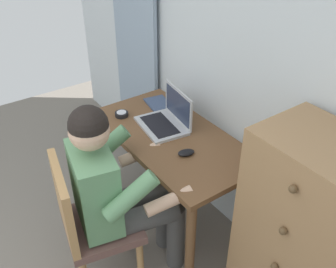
# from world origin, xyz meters

# --- Properties ---
(wall_back) EXTENTS (4.80, 0.05, 2.50)m
(wall_back) POSITION_xyz_m (0.00, 2.20, 1.25)
(wall_back) COLOR silver
(wall_back) RESTS_ON ground_plane
(curtain_panel) EXTENTS (0.58, 0.03, 2.29)m
(curtain_panel) POSITION_xyz_m (-1.33, 2.13, 1.14)
(curtain_panel) COLOR #8EA3B7
(curtain_panel) RESTS_ON ground_plane
(desk) EXTENTS (1.14, 0.59, 0.74)m
(desk) POSITION_xyz_m (-0.42, 1.83, 0.62)
(desk) COLOR brown
(desk) RESTS_ON ground_plane
(dresser) EXTENTS (0.60, 0.44, 1.18)m
(dresser) POSITION_xyz_m (0.56, 1.93, 0.59)
(dresser) COLOR #9E754C
(dresser) RESTS_ON ground_plane
(chair) EXTENTS (0.49, 0.48, 0.88)m
(chair) POSITION_xyz_m (-0.28, 1.17, 0.50)
(chair) COLOR brown
(chair) RESTS_ON ground_plane
(person_seated) EXTENTS (0.61, 0.64, 1.20)m
(person_seated) POSITION_xyz_m (-0.24, 1.35, 0.68)
(person_seated) COLOR #4C4C4C
(person_seated) RESTS_ON ground_plane
(laptop) EXTENTS (0.37, 0.30, 0.24)m
(laptop) POSITION_xyz_m (-0.53, 1.87, 0.79)
(laptop) COLOR #B7BABF
(laptop) RESTS_ON desk
(computer_mouse) EXTENTS (0.08, 0.11, 0.03)m
(computer_mouse) POSITION_xyz_m (-0.20, 1.78, 0.75)
(computer_mouse) COLOR black
(computer_mouse) RESTS_ON desk
(desk_clock) EXTENTS (0.09, 0.09, 0.03)m
(desk_clock) POSITION_xyz_m (-0.80, 1.69, 0.75)
(desk_clock) COLOR black
(desk_clock) RESTS_ON desk
(notebook_pad) EXTENTS (0.23, 0.18, 0.01)m
(notebook_pad) POSITION_xyz_m (-0.79, 1.98, 0.74)
(notebook_pad) COLOR #3D4C6B
(notebook_pad) RESTS_ON desk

